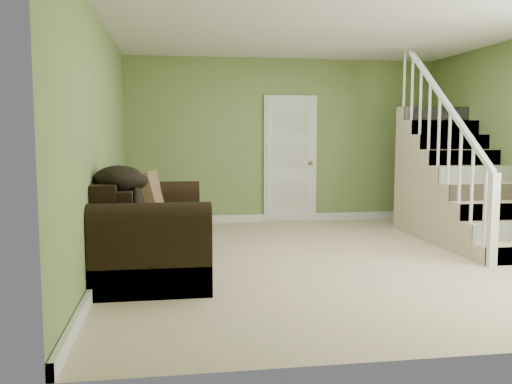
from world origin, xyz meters
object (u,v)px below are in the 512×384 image
object	(u,v)px
cat	(160,213)
sofa	(150,233)
banana	(160,226)
side_table	(150,213)

from	to	relation	value
cat	sofa	bearing A→B (deg)	114.85
banana	cat	bearing A→B (deg)	75.83
side_table	cat	distance (m)	1.94
sofa	side_table	xyz separation A→B (m)	(-0.07, 1.71, -0.03)
side_table	sofa	bearing A→B (deg)	-87.72
cat	banana	distance (m)	0.46
side_table	banana	world-z (taller)	side_table
sofa	banana	world-z (taller)	sofa
sofa	cat	bearing A→B (deg)	-61.58
sofa	banana	distance (m)	0.70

